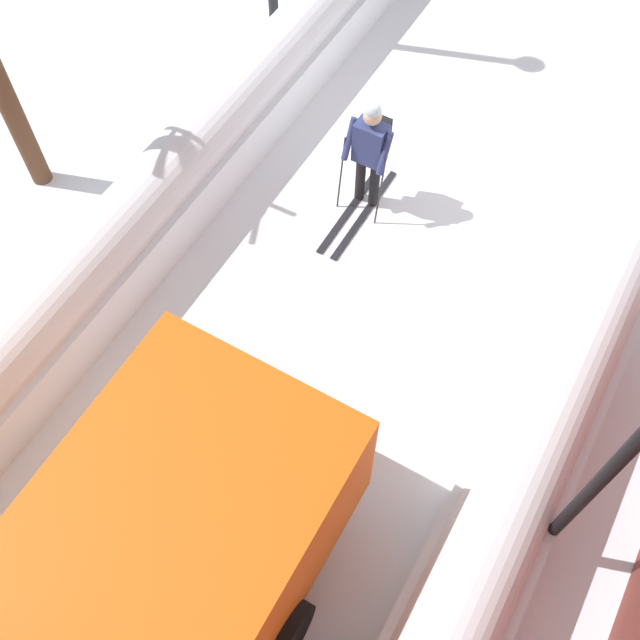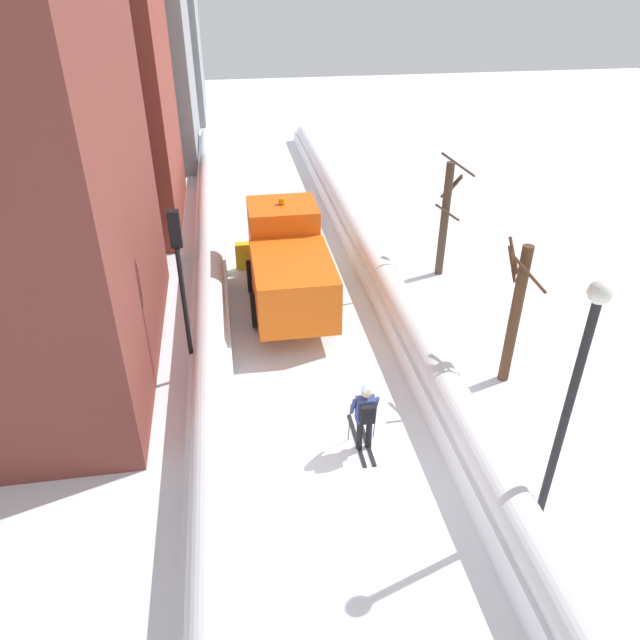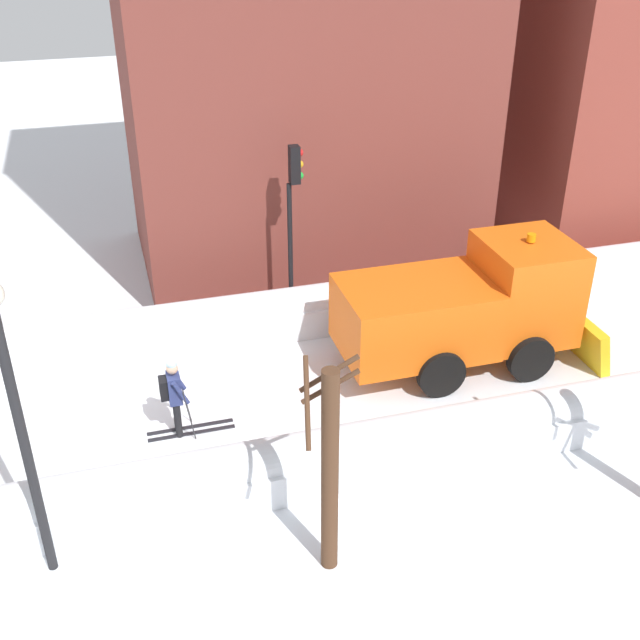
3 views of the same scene
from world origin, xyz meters
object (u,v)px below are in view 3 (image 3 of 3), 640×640
Objects in this scene: skier at (174,393)px; plow_truck at (469,306)px; bare_tree_near at (329,469)px; street_lamp at (15,402)px; traffic_light_pole at (293,203)px.

plow_truck is at bearing 97.61° from skier.
bare_tree_near is (5.18, -4.91, 0.56)m from plow_truck.
skier is 4.60m from street_lamp.
plow_truck is 7.16m from bare_tree_near.
skier is 0.34× the size of street_lamp.
traffic_light_pole is 0.87× the size of street_lamp.
skier is 0.46× the size of bare_tree_near.
traffic_light_pole reaches higher than bare_tree_near.
skier is at bearing 140.92° from street_lamp.
street_lamp reaches higher than traffic_light_pole.
bare_tree_near is at bearing 75.00° from street_lamp.
skier is at bearing -82.39° from plow_truck.
street_lamp reaches higher than plow_truck.
street_lamp is (6.97, -6.01, 0.13)m from traffic_light_pole.
skier is 4.81m from bare_tree_near.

